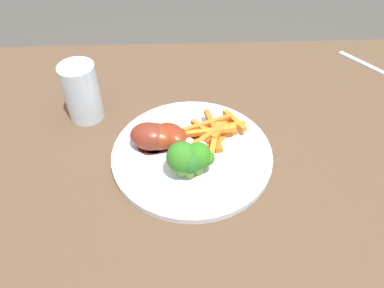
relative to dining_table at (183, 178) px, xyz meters
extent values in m
cube|color=brown|center=(0.00, 0.00, 0.10)|extent=(1.22, 0.71, 0.03)
cylinder|color=#443122|center=(-0.55, 0.29, -0.28)|extent=(0.06, 0.06, 0.72)
cylinder|color=#443122|center=(0.55, 0.29, -0.28)|extent=(0.06, 0.06, 0.72)
cylinder|color=silver|center=(0.02, -0.04, 0.12)|extent=(0.29, 0.29, 0.01)
cylinder|color=#89B85E|center=(0.01, -0.10, 0.13)|extent=(0.01, 0.01, 0.02)
sphere|color=#2A7026|center=(0.01, -0.10, 0.16)|extent=(0.04, 0.04, 0.04)
sphere|color=#2A7026|center=(0.00, -0.10, 0.16)|extent=(0.01, 0.01, 0.01)
sphere|color=#2A7026|center=(0.02, -0.08, 0.17)|extent=(0.01, 0.01, 0.01)
sphere|color=#2A7026|center=(0.01, -0.11, 0.16)|extent=(0.02, 0.02, 0.02)
sphere|color=#2A7026|center=(0.01, -0.08, 0.17)|extent=(0.01, 0.01, 0.01)
sphere|color=#2A7026|center=(0.02, -0.09, 0.16)|extent=(0.02, 0.02, 0.02)
cylinder|color=#91BE54|center=(0.00, -0.09, 0.13)|extent=(0.02, 0.02, 0.02)
sphere|color=#337D20|center=(0.00, -0.09, 0.16)|extent=(0.05, 0.05, 0.05)
sphere|color=#337D20|center=(0.01, -0.08, 0.17)|extent=(0.02, 0.02, 0.02)
sphere|color=#337D20|center=(0.00, -0.11, 0.17)|extent=(0.02, 0.02, 0.02)
sphere|color=#337D20|center=(0.02, -0.10, 0.16)|extent=(0.02, 0.02, 0.02)
cylinder|color=#82A24A|center=(0.03, -0.09, 0.13)|extent=(0.02, 0.02, 0.02)
sphere|color=#307F1D|center=(0.03, -0.09, 0.16)|extent=(0.05, 0.05, 0.05)
sphere|color=#307F1D|center=(0.04, -0.09, 0.16)|extent=(0.02, 0.02, 0.02)
sphere|color=#307F1D|center=(0.01, -0.08, 0.16)|extent=(0.02, 0.02, 0.02)
sphere|color=#307F1D|center=(0.01, -0.09, 0.16)|extent=(0.02, 0.02, 0.02)
sphere|color=#307F1D|center=(0.04, -0.09, 0.16)|extent=(0.02, 0.02, 0.02)
cube|color=orange|center=(0.06, -0.01, 0.13)|extent=(0.02, 0.08, 0.01)
cube|color=orange|center=(0.06, -0.01, 0.14)|extent=(0.05, 0.05, 0.01)
cube|color=#C66B1F|center=(0.06, -0.02, 0.13)|extent=(0.02, 0.06, 0.01)
cube|color=#CA6D20|center=(0.06, -0.01, 0.13)|extent=(0.08, 0.04, 0.01)
cube|color=orange|center=(0.10, 0.02, 0.14)|extent=(0.04, 0.06, 0.01)
cube|color=orange|center=(0.06, -0.03, 0.14)|extent=(0.03, 0.09, 0.01)
cube|color=orange|center=(0.04, -0.01, 0.15)|extent=(0.05, 0.05, 0.01)
cube|color=orange|center=(0.02, -0.01, 0.14)|extent=(0.08, 0.02, 0.01)
cube|color=orange|center=(0.06, 0.00, 0.13)|extent=(0.07, 0.04, 0.01)
cube|color=orange|center=(0.05, 0.01, 0.15)|extent=(0.09, 0.04, 0.01)
cube|color=orange|center=(0.07, 0.00, 0.14)|extent=(0.10, 0.03, 0.01)
cube|color=orange|center=(0.06, -0.03, 0.13)|extent=(0.07, 0.08, 0.01)
cube|color=orange|center=(0.04, -0.03, 0.15)|extent=(0.07, 0.07, 0.01)
cube|color=#C96C20|center=(0.06, 0.01, 0.15)|extent=(0.03, 0.07, 0.01)
cube|color=orange|center=(0.05, 0.00, 0.13)|extent=(0.07, 0.01, 0.01)
cube|color=orange|center=(0.07, 0.00, 0.13)|extent=(0.06, 0.08, 0.01)
cube|color=orange|center=(0.05, -0.01, 0.15)|extent=(0.09, 0.02, 0.01)
cylinder|color=#621F0E|center=(-0.05, -0.02, 0.12)|extent=(0.05, 0.05, 0.00)
ellipsoid|color=maroon|center=(-0.05, -0.02, 0.15)|extent=(0.09, 0.08, 0.04)
cylinder|color=beige|center=(0.02, -0.04, 0.14)|extent=(0.04, 0.02, 0.01)
sphere|color=silver|center=(0.04, -0.05, 0.14)|extent=(0.02, 0.02, 0.02)
cylinder|color=#561A11|center=(-0.06, -0.02, 0.12)|extent=(0.05, 0.05, 0.00)
ellipsoid|color=maroon|center=(-0.06, -0.02, 0.15)|extent=(0.08, 0.07, 0.05)
cylinder|color=beige|center=(0.00, -0.04, 0.14)|extent=(0.03, 0.02, 0.01)
sphere|color=silver|center=(0.01, -0.04, 0.14)|extent=(0.02, 0.02, 0.02)
cylinder|color=#621B0D|center=(-0.02, -0.02, 0.12)|extent=(0.04, 0.04, 0.00)
ellipsoid|color=maroon|center=(-0.02, -0.02, 0.14)|extent=(0.08, 0.08, 0.04)
cylinder|color=beige|center=(0.02, -0.06, 0.14)|extent=(0.04, 0.04, 0.01)
sphere|color=silver|center=(0.04, -0.08, 0.14)|extent=(0.02, 0.02, 0.02)
cube|color=silver|center=(0.46, 0.22, 0.11)|extent=(0.13, 0.16, 0.00)
cylinder|color=silver|center=(-0.19, 0.08, 0.17)|extent=(0.07, 0.07, 0.12)
camera|label=1|loc=(0.00, -0.50, 0.61)|focal=35.03mm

